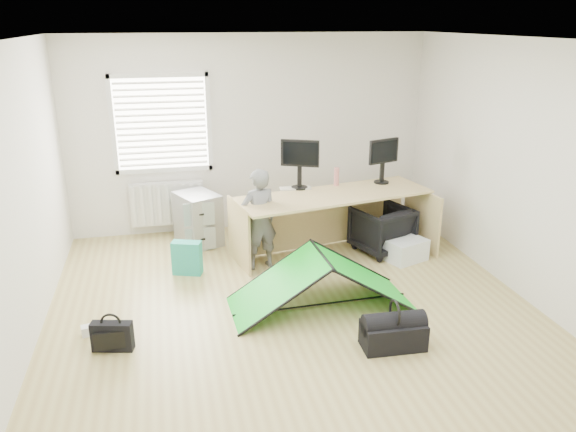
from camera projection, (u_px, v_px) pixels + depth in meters
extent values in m
plane|color=tan|center=(297.00, 316.00, 5.73)|extent=(5.50, 5.50, 0.00)
cube|color=silver|center=(250.00, 134.00, 7.81)|extent=(5.00, 0.02, 2.70)
cube|color=silver|center=(161.00, 124.00, 7.45)|extent=(1.20, 0.06, 1.20)
cube|color=silver|center=(167.00, 203.00, 7.78)|extent=(1.00, 0.12, 0.60)
cube|color=tan|center=(334.00, 225.00, 7.05)|extent=(2.53, 1.23, 0.83)
cube|color=gray|center=(198.00, 219.00, 7.48)|extent=(0.66, 0.73, 0.70)
cube|color=black|center=(299.00, 171.00, 7.07)|extent=(0.48, 0.29, 0.46)
cube|color=black|center=(382.00, 167.00, 7.31)|extent=(0.46, 0.24, 0.43)
cube|color=beige|center=(295.00, 188.00, 7.12)|extent=(0.40, 0.16, 0.02)
cylinder|color=#C6736F|center=(336.00, 177.00, 7.23)|extent=(0.09, 0.09, 0.24)
imported|color=black|center=(382.00, 229.00, 7.24)|extent=(0.83, 0.84, 0.61)
imported|color=slate|center=(259.00, 219.00, 6.66)|extent=(0.51, 0.40, 1.24)
cube|color=white|center=(406.00, 250.00, 7.02)|extent=(0.57, 0.49, 0.27)
cube|color=teal|center=(187.00, 258.00, 6.63)|extent=(0.37, 0.25, 0.40)
cube|color=black|center=(112.00, 336.00, 5.11)|extent=(0.39, 0.20, 0.28)
cube|color=silver|center=(87.00, 331.00, 5.37)|extent=(0.12, 0.12, 0.10)
cube|color=black|center=(393.00, 335.00, 5.16)|extent=(0.59, 0.32, 0.25)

